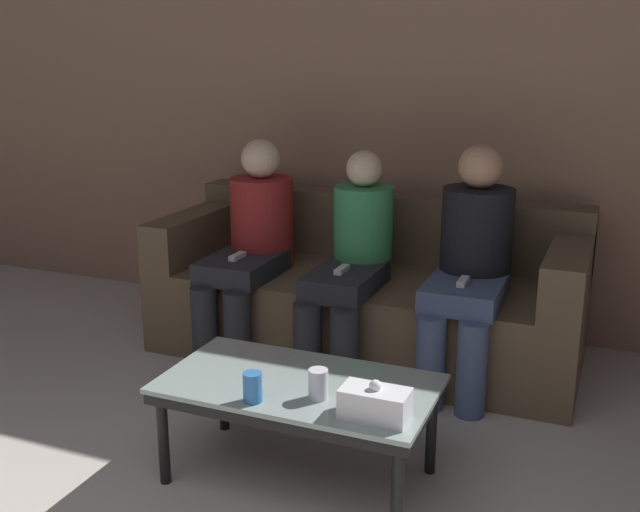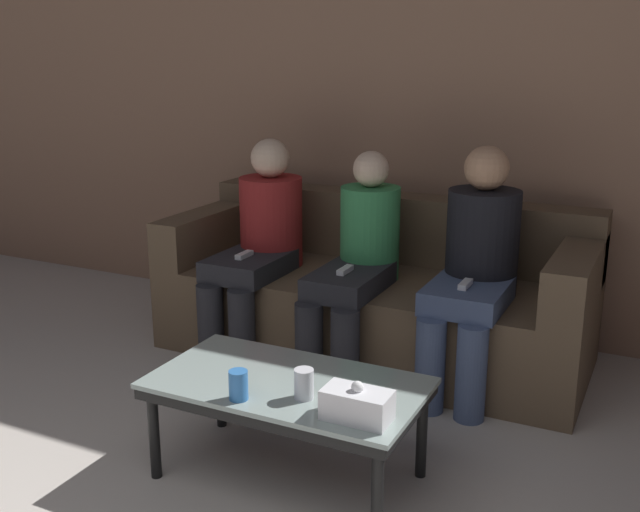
{
  "view_description": "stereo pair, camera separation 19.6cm",
  "coord_description": "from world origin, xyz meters",
  "px_view_note": "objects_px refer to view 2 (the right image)",
  "views": [
    {
      "loc": [
        1.17,
        -0.47,
        1.53
      ],
      "look_at": [
        0.0,
        2.37,
        0.67
      ],
      "focal_mm": 42.0,
      "sensor_mm": 36.0,
      "label": 1
    },
    {
      "loc": [
        1.35,
        -0.39,
        1.53
      ],
      "look_at": [
        0.0,
        2.37,
        0.67
      ],
      "focal_mm": 42.0,
      "sensor_mm": 36.0,
      "label": 2
    }
  ],
  "objects_px": {
    "seated_person_mid_right": "(475,263)",
    "cup_near_left": "(304,384)",
    "seated_person_left_end": "(260,240)",
    "seated_person_mid_left": "(358,259)",
    "coffee_table": "(288,391)",
    "cup_near_right": "(238,385)",
    "couch": "(376,296)",
    "tissue_box": "(357,405)"
  },
  "relations": [
    {
      "from": "seated_person_mid_right",
      "to": "cup_near_left",
      "type": "bearing_deg",
      "value": -103.35
    },
    {
      "from": "cup_near_left",
      "to": "seated_person_left_end",
      "type": "relative_size",
      "value": 0.1
    },
    {
      "from": "seated_person_mid_left",
      "to": "cup_near_left",
      "type": "bearing_deg",
      "value": -75.71
    },
    {
      "from": "coffee_table",
      "to": "cup_near_right",
      "type": "bearing_deg",
      "value": -111.48
    },
    {
      "from": "couch",
      "to": "seated_person_left_end",
      "type": "xyz_separation_m",
      "value": [
        -0.56,
        -0.22,
        0.29
      ]
    },
    {
      "from": "couch",
      "to": "tissue_box",
      "type": "bearing_deg",
      "value": -70.4
    },
    {
      "from": "couch",
      "to": "cup_near_left",
      "type": "height_order",
      "value": "couch"
    },
    {
      "from": "coffee_table",
      "to": "seated_person_mid_right",
      "type": "bearing_deg",
      "value": 69.82
    },
    {
      "from": "couch",
      "to": "cup_near_left",
      "type": "xyz_separation_m",
      "value": [
        0.28,
        -1.36,
        0.14
      ]
    },
    {
      "from": "coffee_table",
      "to": "seated_person_left_end",
      "type": "xyz_separation_m",
      "value": [
        -0.73,
        1.05,
        0.24
      ]
    },
    {
      "from": "seated_person_mid_left",
      "to": "coffee_table",
      "type": "bearing_deg",
      "value": -80.62
    },
    {
      "from": "tissue_box",
      "to": "seated_person_mid_left",
      "type": "xyz_separation_m",
      "value": [
        -0.51,
        1.18,
        0.12
      ]
    },
    {
      "from": "seated_person_left_end",
      "to": "couch",
      "type": "bearing_deg",
      "value": 21.09
    },
    {
      "from": "cup_near_right",
      "to": "tissue_box",
      "type": "distance_m",
      "value": 0.42
    },
    {
      "from": "couch",
      "to": "tissue_box",
      "type": "relative_size",
      "value": 9.7
    },
    {
      "from": "couch",
      "to": "seated_person_mid_right",
      "type": "distance_m",
      "value": 0.67
    },
    {
      "from": "cup_near_right",
      "to": "seated_person_mid_left",
      "type": "distance_m",
      "value": 1.23
    },
    {
      "from": "tissue_box",
      "to": "seated_person_left_end",
      "type": "distance_m",
      "value": 1.61
    },
    {
      "from": "couch",
      "to": "seated_person_mid_left",
      "type": "bearing_deg",
      "value": -90.0
    },
    {
      "from": "couch",
      "to": "cup_near_left",
      "type": "bearing_deg",
      "value": -78.2
    },
    {
      "from": "coffee_table",
      "to": "tissue_box",
      "type": "distance_m",
      "value": 0.38
    },
    {
      "from": "seated_person_mid_left",
      "to": "seated_person_left_end",
      "type": "bearing_deg",
      "value": 177.02
    },
    {
      "from": "coffee_table",
      "to": "seated_person_mid_right",
      "type": "xyz_separation_m",
      "value": [
        0.39,
        1.06,
        0.25
      ]
    },
    {
      "from": "couch",
      "to": "coffee_table",
      "type": "bearing_deg",
      "value": -82.41
    },
    {
      "from": "couch",
      "to": "coffee_table",
      "type": "distance_m",
      "value": 1.28
    },
    {
      "from": "cup_near_left",
      "to": "coffee_table",
      "type": "bearing_deg",
      "value": 140.62
    },
    {
      "from": "coffee_table",
      "to": "seated_person_left_end",
      "type": "relative_size",
      "value": 0.89
    },
    {
      "from": "seated_person_mid_left",
      "to": "seated_person_mid_right",
      "type": "xyz_separation_m",
      "value": [
        0.56,
        0.04,
        0.04
      ]
    },
    {
      "from": "seated_person_mid_right",
      "to": "couch",
      "type": "bearing_deg",
      "value": 159.88
    },
    {
      "from": "cup_near_left",
      "to": "seated_person_left_end",
      "type": "height_order",
      "value": "seated_person_left_end"
    },
    {
      "from": "coffee_table",
      "to": "cup_near_left",
      "type": "relative_size",
      "value": 9.3
    },
    {
      "from": "coffee_table",
      "to": "seated_person_mid_left",
      "type": "bearing_deg",
      "value": 99.38
    },
    {
      "from": "seated_person_left_end",
      "to": "seated_person_mid_left",
      "type": "height_order",
      "value": "seated_person_left_end"
    },
    {
      "from": "cup_near_left",
      "to": "couch",
      "type": "bearing_deg",
      "value": 101.8
    },
    {
      "from": "coffee_table",
      "to": "seated_person_left_end",
      "type": "height_order",
      "value": "seated_person_left_end"
    },
    {
      "from": "cup_near_right",
      "to": "seated_person_left_end",
      "type": "relative_size",
      "value": 0.09
    },
    {
      "from": "tissue_box",
      "to": "seated_person_mid_right",
      "type": "xyz_separation_m",
      "value": [
        0.05,
        1.22,
        0.16
      ]
    },
    {
      "from": "couch",
      "to": "cup_near_right",
      "type": "height_order",
      "value": "couch"
    },
    {
      "from": "seated_person_left_end",
      "to": "seated_person_mid_right",
      "type": "distance_m",
      "value": 1.12
    },
    {
      "from": "tissue_box",
      "to": "seated_person_mid_right",
      "type": "height_order",
      "value": "seated_person_mid_right"
    },
    {
      "from": "couch",
      "to": "seated_person_left_end",
      "type": "distance_m",
      "value": 0.66
    },
    {
      "from": "cup_near_right",
      "to": "seated_person_left_end",
      "type": "bearing_deg",
      "value": 117.42
    }
  ]
}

